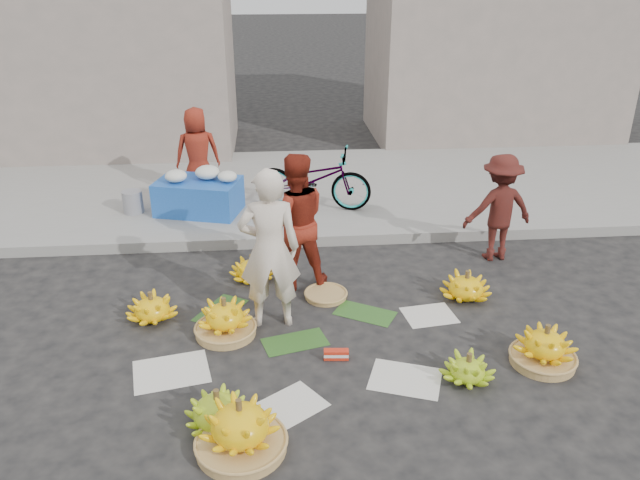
{
  "coord_description": "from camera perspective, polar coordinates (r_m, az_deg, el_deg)",
  "views": [
    {
      "loc": [
        -0.3,
        -5.58,
        3.6
      ],
      "look_at": [
        0.24,
        0.77,
        0.7
      ],
      "focal_mm": 35.0,
      "sensor_mm": 36.0,
      "label": 1
    }
  ],
  "objects": [
    {
      "name": "banana_bunch_7",
      "position": [
        7.63,
        -6.23,
        -2.63
      ],
      "size": [
        0.68,
        0.68,
        0.33
      ],
      "rotation": [
        0.0,
        0.0,
        0.39
      ],
      "color": "yellow",
      "rests_on": "ground"
    },
    {
      "name": "flower_vendor",
      "position": [
        9.97,
        -11.13,
        7.85
      ],
      "size": [
        0.75,
        0.55,
        1.41
      ],
      "primitive_type": "imported",
      "rotation": [
        0.0,
        0.0,
        3.3
      ],
      "color": "maroon",
      "rests_on": "sidewalk"
    },
    {
      "name": "building_right",
      "position": [
        14.17,
        15.89,
        19.16
      ],
      "size": [
        5.0,
        3.0,
        5.0
      ],
      "primitive_type": "cube",
      "color": "gray",
      "rests_on": "sidewalk"
    },
    {
      "name": "ground",
      "position": [
        6.65,
        -1.51,
        -8.33
      ],
      "size": [
        80.0,
        80.0,
        0.0
      ],
      "primitive_type": "plane",
      "color": "black",
      "rests_on": "ground"
    },
    {
      "name": "curb",
      "position": [
        8.55,
        -2.4,
        0.09
      ],
      "size": [
        40.0,
        0.25,
        0.15
      ],
      "primitive_type": "cube",
      "color": "gray",
      "rests_on": "ground"
    },
    {
      "name": "banana_bunch_1",
      "position": [
        5.45,
        -9.35,
        -15.08
      ],
      "size": [
        0.76,
        0.76,
        0.36
      ],
      "rotation": [
        0.0,
        0.0,
        -0.43
      ],
      "color": "#82B019",
      "rests_on": "ground"
    },
    {
      "name": "banana_bunch_0",
      "position": [
        6.57,
        -8.69,
        -7.16
      ],
      "size": [
        0.63,
        0.63,
        0.44
      ],
      "rotation": [
        0.0,
        0.0,
        -0.14
      ],
      "color": "#A57C45",
      "rests_on": "ground"
    },
    {
      "name": "banana_bunch_3",
      "position": [
        6.05,
        13.38,
        -11.4
      ],
      "size": [
        0.46,
        0.46,
        0.29
      ],
      "rotation": [
        0.0,
        0.0,
        0.04
      ],
      "color": "#82B019",
      "rests_on": "ground"
    },
    {
      "name": "vendor_red",
      "position": [
        7.2,
        -2.34,
        1.7
      ],
      "size": [
        0.86,
        0.71,
        1.63
      ],
      "primitive_type": "imported",
      "rotation": [
        0.0,
        0.0,
        3.26
      ],
      "color": "maroon",
      "rests_on": "ground"
    },
    {
      "name": "banana_bunch_2",
      "position": [
        5.17,
        -7.3,
        -16.69
      ],
      "size": [
        0.73,
        0.73,
        0.49
      ],
      "rotation": [
        0.0,
        0.0,
        -0.11
      ],
      "color": "#A57C45",
      "rests_on": "ground"
    },
    {
      "name": "man_striped",
      "position": [
        8.24,
        16.06,
        2.85
      ],
      "size": [
        0.96,
        0.62,
        1.4
      ],
      "primitive_type": "imported",
      "rotation": [
        0.0,
        0.0,
        3.25
      ],
      "color": "maroon",
      "rests_on": "ground"
    },
    {
      "name": "basket_spare",
      "position": [
        7.25,
        0.54,
        -5.05
      ],
      "size": [
        0.6,
        0.6,
        0.06
      ],
      "primitive_type": "cylinder",
      "rotation": [
        0.0,
        0.0,
        0.31
      ],
      "color": "#A57C45",
      "rests_on": "ground"
    },
    {
      "name": "banana_bunch_5",
      "position": [
        7.37,
        13.22,
        -4.15
      ],
      "size": [
        0.63,
        0.63,
        0.35
      ],
      "rotation": [
        0.0,
        0.0,
        0.15
      ],
      "color": "yellow",
      "rests_on": "ground"
    },
    {
      "name": "banana_leaves",
      "position": [
        6.81,
        -2.46,
        -7.43
      ],
      "size": [
        2.0,
        1.0,
        0.0
      ],
      "primitive_type": null,
      "color": "#24501A",
      "rests_on": "ground"
    },
    {
      "name": "banana_bunch_6",
      "position": [
        7.02,
        -15.12,
        -5.99
      ],
      "size": [
        0.7,
        0.7,
        0.34
      ],
      "rotation": [
        0.0,
        0.0,
        0.43
      ],
      "color": "yellow",
      "rests_on": "ground"
    },
    {
      "name": "grey_bucket",
      "position": [
        9.67,
        -16.74,
        3.36
      ],
      "size": [
        0.29,
        0.29,
        0.33
      ],
      "primitive_type": "cylinder",
      "color": "gray",
      "rests_on": "sidewalk"
    },
    {
      "name": "banana_bunch_4",
      "position": [
        6.45,
        19.84,
        -9.21
      ],
      "size": [
        0.7,
        0.7,
        0.43
      ],
      "rotation": [
        0.0,
        0.0,
        -0.38
      ],
      "color": "#A57C45",
      "rests_on": "ground"
    },
    {
      "name": "building_left",
      "position": [
        13.4,
        -21.7,
        15.98
      ],
      "size": [
        6.0,
        3.0,
        4.0
      ],
      "primitive_type": "cube",
      "color": "gray",
      "rests_on": "sidewalk"
    },
    {
      "name": "vendor_cream",
      "position": [
        6.4,
        -4.65,
        -0.86
      ],
      "size": [
        0.65,
        0.43,
        1.74
      ],
      "primitive_type": "imported",
      "rotation": [
        0.0,
        0.0,
        3.17
      ],
      "color": "beige",
      "rests_on": "ground"
    },
    {
      "name": "flower_table",
      "position": [
        9.41,
        -11.0,
        4.15
      ],
      "size": [
        1.34,
        1.03,
        0.69
      ],
      "rotation": [
        0.0,
        0.0,
        -0.27
      ],
      "color": "#1B4FB0",
      "rests_on": "sidewalk"
    },
    {
      "name": "newspaper_scatter",
      "position": [
        5.99,
        -1.04,
        -12.44
      ],
      "size": [
        3.2,
        1.8,
        0.0
      ],
      "primitive_type": null,
      "color": "silver",
      "rests_on": "ground"
    },
    {
      "name": "bicycle",
      "position": [
        9.36,
        -0.67,
        5.66
      ],
      "size": [
        1.03,
        1.86,
        0.93
      ],
      "primitive_type": "imported",
      "rotation": [
        0.0,
        0.0,
        1.32
      ],
      "color": "gray",
      "rests_on": "sidewalk"
    },
    {
      "name": "incense_stack",
      "position": [
        6.2,
        1.49,
        -10.4
      ],
      "size": [
        0.25,
        0.1,
        0.1
      ],
      "primitive_type": "cube",
      "rotation": [
        0.0,
        0.0,
        -0.08
      ],
      "color": "red",
      "rests_on": "ground"
    },
    {
      "name": "sidewalk",
      "position": [
        10.5,
        -2.93,
        4.73
      ],
      "size": [
        40.0,
        4.0,
        0.12
      ],
      "primitive_type": "cube",
      "color": "gray",
      "rests_on": "ground"
    }
  ]
}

